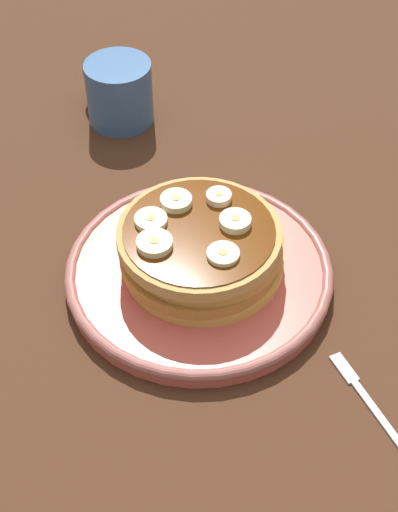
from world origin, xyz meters
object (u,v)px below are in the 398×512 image
banana_slice_3 (219,197)px  coffee_mug (118,90)px  banana_slice_0 (176,201)px  banana_slice_2 (223,254)px  banana_slice_5 (151,220)px  banana_slice_4 (155,244)px  pancake_stack (201,247)px  fork (367,399)px  banana_slice_1 (235,222)px  plate (199,272)px

banana_slice_3 → coffee_mug: size_ratio=0.22×
banana_slice_0 → banana_slice_2: (-8.68, 1.50, -0.15)cm
banana_slice_5 → banana_slice_3: bearing=-105.8°
banana_slice_4 → banana_slice_2: bearing=-143.3°
banana_slice_3 → pancake_stack: bearing=114.1°
banana_slice_4 → fork: bearing=-164.9°
banana_slice_2 → fork: bearing=-173.0°
banana_slice_5 → fork: (-25.82, -4.32, -7.36)cm
banana_slice_3 → coffee_mug: same height
banana_slice_0 → banana_slice_1: 6.73cm
coffee_mug → banana_slice_1: bearing=164.6°
plate → banana_slice_1: (-1.81, -3.24, 6.58)cm
banana_slice_0 → banana_slice_4: (-3.23, 5.56, -0.02)cm
banana_slice_5 → coffee_mug: coffee_mug is taller
pancake_stack → banana_slice_5: (3.98, 3.17, 3.05)cm
banana_slice_0 → coffee_mug: same height
plate → banana_slice_2: banana_slice_2 is taller
banana_slice_4 → coffee_mug: bearing=-30.8°
banana_slice_2 → banana_slice_5: bearing=14.7°
banana_slice_2 → banana_slice_3: size_ratio=1.21×
banana_slice_1 → fork: (-19.92, 1.76, -7.48)cm
banana_slice_3 → fork: bearing=172.6°
banana_slice_2 → banana_slice_3: 8.10cm
plate → banana_slice_4: size_ratio=7.87×
banana_slice_4 → banana_slice_1: bearing=-111.0°
banana_slice_3 → coffee_mug: (26.56, -7.04, -3.45)cm
pancake_stack → banana_slice_4: size_ratio=4.84×
banana_slice_3 → coffee_mug: bearing=-14.8°
plate → coffee_mug: coffee_mug is taller
banana_slice_4 → fork: 24.93cm
pancake_stack → banana_slice_5: size_ratio=5.17×
plate → banana_slice_1: bearing=-119.2°
banana_slice_1 → coffee_mug: same height
pancake_stack → banana_slice_3: 5.58cm
banana_slice_0 → pancake_stack: bearing=173.3°
banana_slice_1 → fork: bearing=174.9°
pancake_stack → banana_slice_0: banana_slice_0 is taller
banana_slice_5 → fork: size_ratio=0.26×
plate → banana_slice_0: size_ratio=8.55×
banana_slice_0 → coffee_mug: 26.60cm
banana_slice_4 → banana_slice_5: bearing=-33.4°
banana_slice_1 → fork: 21.35cm
pancake_stack → coffee_mug: coffee_mug is taller
fork → banana_slice_1: bearing=-5.1°
plate → coffee_mug: size_ratio=2.39×
banana_slice_4 → coffee_mug: 32.00cm
banana_slice_0 → banana_slice_5: (-0.38, 3.68, -0.10)cm
plate → banana_slice_1: size_ratio=8.74×
banana_slice_2 → banana_slice_3: bearing=-40.0°
banana_slice_0 → coffee_mug: size_ratio=0.28×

